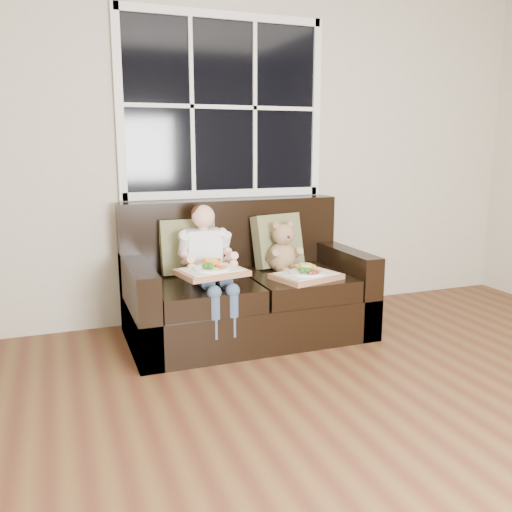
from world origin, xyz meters
name	(u,v)px	position (x,y,z in m)	size (l,w,h in m)	color
ground	(496,469)	(0.00, 0.00, 0.00)	(5.00, 5.00, 0.00)	brown
window_back	(223,107)	(-0.43, 2.48, 1.65)	(1.62, 0.04, 1.37)	black
loveseat	(245,292)	(-0.43, 2.02, 0.31)	(1.70, 0.92, 0.96)	black
pillow_left	(188,247)	(-0.81, 2.17, 0.65)	(0.40, 0.19, 0.40)	olive
pillow_right	(278,240)	(-0.11, 2.17, 0.65)	(0.43, 0.27, 0.41)	olive
child	(207,256)	(-0.74, 1.90, 0.63)	(0.35, 0.59, 0.80)	white
teddy_bear	(283,250)	(-0.13, 2.01, 0.60)	(0.23, 0.29, 0.38)	#9F7A54
tray_left	(212,270)	(-0.78, 1.68, 0.58)	(0.47, 0.39, 0.09)	#A37149
tray_right	(306,275)	(-0.08, 1.72, 0.48)	(0.50, 0.43, 0.10)	#A37149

